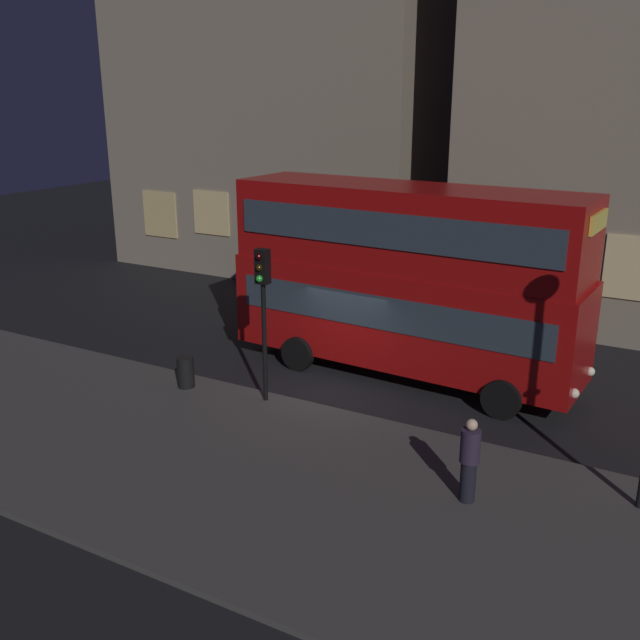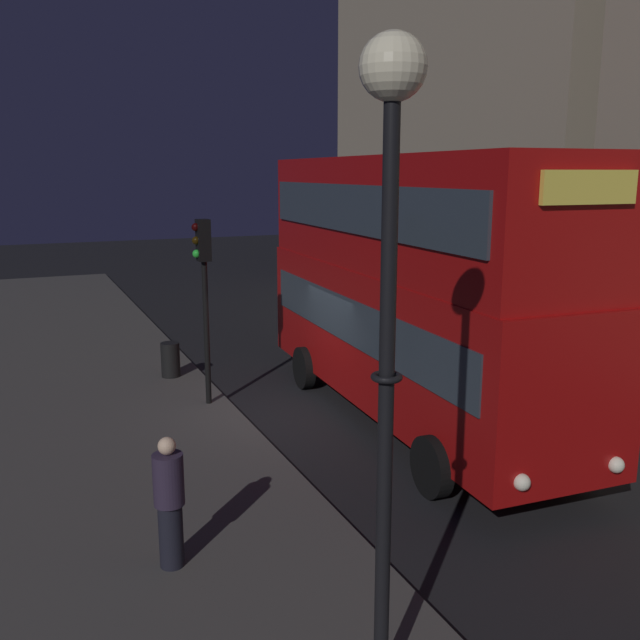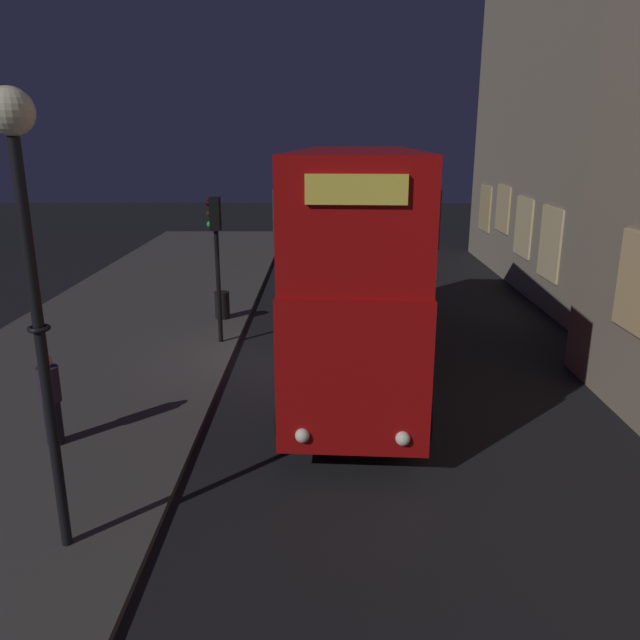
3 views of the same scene
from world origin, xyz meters
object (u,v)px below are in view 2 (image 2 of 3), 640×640
street_lamp (390,217)px  double_decker_bus (410,277)px  litter_bin (170,360)px  traffic_light_near_kerb (204,273)px  pedestrian (169,501)px

street_lamp → double_decker_bus: bearing=147.3°
double_decker_bus → litter_bin: double_decker_bus is taller
street_lamp → traffic_light_near_kerb: bearing=175.6°
traffic_light_near_kerb → double_decker_bus: bearing=58.8°
traffic_light_near_kerb → litter_bin: traffic_light_near_kerb is taller
traffic_light_near_kerb → street_lamp: (8.87, -0.68, 1.67)m
traffic_light_near_kerb → street_lamp: bearing=-3.7°
pedestrian → litter_bin: (-8.26, 1.75, -0.45)m
traffic_light_near_kerb → pedestrian: 6.59m
double_decker_bus → traffic_light_near_kerb: size_ratio=2.54×
pedestrian → litter_bin: size_ratio=2.05×
double_decker_bus → litter_bin: bearing=-136.3°
litter_bin → street_lamp: bearing=-1.9°
double_decker_bus → traffic_light_near_kerb: double_decker_bus is taller
traffic_light_near_kerb → litter_bin: bearing=-171.9°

